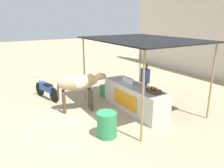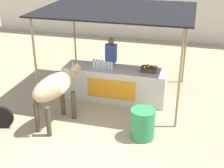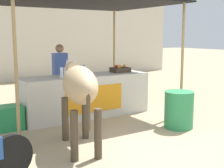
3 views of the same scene
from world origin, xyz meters
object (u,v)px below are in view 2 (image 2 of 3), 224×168
stall_counter (115,84)px  cow (56,87)px  cooler_box (57,86)px  fruit_crate (149,69)px  water_barrel (143,124)px  vendor_behind_counter (111,62)px

stall_counter → cow: (-1.05, -1.76, 0.55)m
stall_counter → cooler_box: size_ratio=5.00×
fruit_crate → water_barrel: fruit_crate is taller
fruit_crate → water_barrel: 1.99m
stall_counter → cooler_box: 1.85m
vendor_behind_counter → fruit_crate: bearing=-28.5°
cooler_box → water_barrel: size_ratio=0.80×
fruit_crate → vendor_behind_counter: vendor_behind_counter is taller
stall_counter → vendor_behind_counter: size_ratio=1.82×
fruit_crate → cow: bearing=-138.2°
cow → water_barrel: bearing=-1.6°
fruit_crate → cow: cow is taller
vendor_behind_counter → water_barrel: size_ratio=2.20×
stall_counter → cooler_box: stall_counter is taller
water_barrel → fruit_crate: bearing=95.5°
stall_counter → vendor_behind_counter: (-0.31, 0.75, 0.37)m
vendor_behind_counter → cooler_box: vendor_behind_counter is taller
water_barrel → stall_counter: bearing=122.4°
water_barrel → vendor_behind_counter: bearing=119.7°
vendor_behind_counter → cooler_box: 1.84m
stall_counter → water_barrel: bearing=-57.6°
cooler_box → cow: 2.00m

